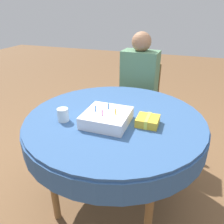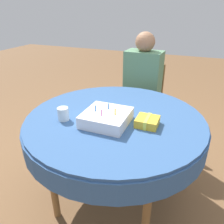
% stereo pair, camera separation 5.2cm
% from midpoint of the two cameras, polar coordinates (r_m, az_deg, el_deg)
% --- Properties ---
extents(ground_plane, '(12.00, 12.00, 0.00)m').
position_cam_midpoint_polar(ground_plane, '(1.96, -0.22, -20.97)').
color(ground_plane, brown).
extents(dining_table, '(1.23, 1.23, 0.75)m').
position_cam_midpoint_polar(dining_table, '(1.54, -0.26, -4.01)').
color(dining_table, '#335689').
rests_on(dining_table, ground_plane).
extents(chair, '(0.41, 0.41, 0.89)m').
position_cam_midpoint_polar(chair, '(2.42, 6.66, 2.99)').
color(chair, brown).
rests_on(chair, ground_plane).
extents(person, '(0.37, 0.33, 1.22)m').
position_cam_midpoint_polar(person, '(2.26, 6.32, 7.73)').
color(person, '#9E7051').
rests_on(person, ground_plane).
extents(birthday_cake, '(0.28, 0.28, 0.12)m').
position_cam_midpoint_polar(birthday_cake, '(1.40, -2.42, -1.49)').
color(birthday_cake, white).
rests_on(birthday_cake, dining_table).
extents(drinking_glass, '(0.07, 0.07, 0.09)m').
position_cam_midpoint_polar(drinking_glass, '(1.47, -13.67, -0.71)').
color(drinking_glass, silver).
rests_on(drinking_glass, dining_table).
extents(gift_box, '(0.14, 0.14, 0.06)m').
position_cam_midpoint_polar(gift_box, '(1.40, 8.26, -2.33)').
color(gift_box, gold).
rests_on(gift_box, dining_table).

